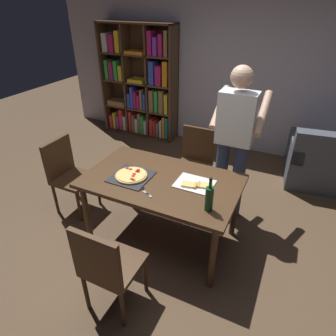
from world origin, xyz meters
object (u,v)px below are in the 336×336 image
Objects in this scene: kitchen_scissors at (143,191)px; pepperoni_pizza_on_tray at (131,176)px; chair_far_side at (195,159)px; person_serving_pizza at (235,138)px; dining_table at (161,186)px; chair_left_end at (68,172)px; bookshelf at (140,86)px; chair_near_camera at (107,265)px; wine_bottle at (209,198)px.

pepperoni_pizza_on_tray is at bearing 144.05° from kitchen_scissors.
chair_far_side is 0.74m from person_serving_pizza.
dining_table is at bearing 75.46° from kitchen_scissors.
bookshelf reaches higher than chair_left_end.
chair_left_end is (-1.25, 0.00, -0.16)m from dining_table.
bookshelf is 2.69m from person_serving_pizza.
chair_left_end is 0.51× the size of person_serving_pizza.
person_serving_pizza is 8.93× the size of kitchen_scissors.
dining_table is at bearing 0.00° from chair_left_end.
chair_near_camera is 1.89m from chair_far_side.
chair_far_side is (0.00, 0.94, -0.16)m from dining_table.
chair_near_camera is 2.85× the size of wine_bottle.
chair_left_end reaches higher than dining_table.
person_serving_pizza is at bearing 22.39° from chair_left_end.
pepperoni_pizza_on_tray is 0.28m from kitchen_scissors.
wine_bottle is (0.06, -0.97, -0.13)m from person_serving_pizza.
kitchen_scissors is (-0.58, -0.98, -0.24)m from person_serving_pizza.
kitchen_scissors is at bearing -120.58° from person_serving_pizza.
bookshelf is (-1.61, 2.37, 0.24)m from dining_table.
wine_bottle is at bearing 0.36° from kitchen_scissors.
bookshelf is at bearing 115.93° from chair_near_camera.
pepperoni_pizza_on_tray is (0.96, -0.09, 0.25)m from chair_left_end.
bookshelf is 6.17× the size of wine_bottle.
wine_bottle is at bearing -10.44° from pepperoni_pizza_on_tray.
bookshelf is (-1.61, 3.32, 0.40)m from chair_near_camera.
chair_near_camera is at bearing -37.15° from chair_left_end.
pepperoni_pizza_on_tray is at bearing -134.44° from person_serving_pizza.
chair_near_camera and chair_left_end have the same top height.
chair_near_camera is 4.59× the size of kitchen_scissors.
wine_bottle reaches higher than pepperoni_pizza_on_tray.
chair_left_end is at bearing -157.61° from person_serving_pizza.
person_serving_pizza reaches higher than wine_bottle.
person_serving_pizza reaches higher than dining_table.
kitchen_scissors is (-0.07, -1.20, 0.24)m from chair_far_side.
wine_bottle is (1.81, -0.25, 0.36)m from chair_left_end.
pepperoni_pizza_on_tray is at bearing -162.46° from dining_table.
bookshelf is (-0.37, 2.37, 0.40)m from chair_left_end.
pepperoni_pizza_on_tray is 1.93× the size of kitchen_scissors.
dining_table is 0.96m from chair_near_camera.
chair_near_camera is at bearing -107.05° from person_serving_pizza.
wine_bottle is (0.57, -1.19, 0.36)m from chair_far_side.
chair_near_camera and chair_far_side have the same top height.
bookshelf reaches higher than wine_bottle.
bookshelf is 3.41m from wine_bottle.
wine_bottle is at bearing 50.85° from chair_near_camera.
bookshelf is at bearing 129.76° from wine_bottle.
chair_far_side reaches higher than kitchen_scissors.
dining_table is at bearing 17.54° from pepperoni_pizza_on_tray.
kitchen_scissors is at bearing -93.13° from chair_far_side.
bookshelf is at bearing 98.76° from chair_left_end.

